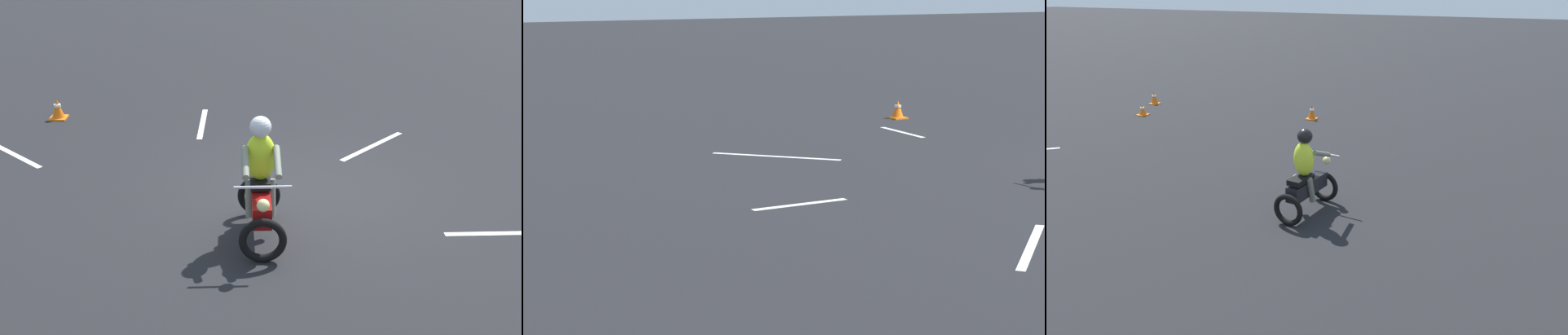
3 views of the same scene
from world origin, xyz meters
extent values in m
torus|color=black|center=(-1.48, 13.26, 0.30)|extent=(0.19, 0.61, 0.60)
torus|color=black|center=(-0.19, 13.07, 0.30)|extent=(0.19, 0.61, 0.60)
cube|color=black|center=(-0.84, 13.17, 0.52)|extent=(1.12, 0.40, 0.28)
cube|color=black|center=(-0.62, 13.14, 0.74)|extent=(0.59, 0.34, 0.10)
cylinder|color=silver|center=(-1.43, 13.25, 1.00)|extent=(0.14, 0.70, 0.04)
sphere|color=#F2E08C|center=(-1.56, 13.27, 0.82)|extent=(0.18, 0.18, 0.16)
ellipsoid|color=#D8F233|center=(-0.72, 13.15, 1.10)|extent=(0.33, 0.44, 0.64)
cylinder|color=slate|center=(-0.99, 13.39, 1.15)|extent=(0.55, 0.17, 0.27)
cylinder|color=slate|center=(-1.04, 13.00, 1.15)|extent=(0.55, 0.17, 0.27)
cylinder|color=slate|center=(-0.72, 13.29, 0.52)|extent=(0.26, 0.15, 0.51)
cylinder|color=slate|center=(-0.76, 13.01, 0.52)|extent=(0.26, 0.15, 0.51)
sphere|color=black|center=(-0.76, 13.16, 1.52)|extent=(0.32, 0.32, 0.28)
cube|color=orange|center=(-6.99, 4.59, 0.01)|extent=(0.32, 0.32, 0.03)
cone|color=orange|center=(-6.99, 4.59, 0.23)|extent=(0.24, 0.24, 0.41)
cylinder|color=white|center=(-6.99, 4.59, 0.29)|extent=(0.13, 0.13, 0.05)
cube|color=orange|center=(-5.53, 5.29, 0.01)|extent=(0.32, 0.32, 0.03)
cone|color=orange|center=(-5.53, 5.29, 0.19)|extent=(0.24, 0.24, 0.33)
cylinder|color=white|center=(-5.53, 5.29, 0.24)|extent=(0.13, 0.13, 0.05)
cube|color=orange|center=(-7.24, 10.57, 0.01)|extent=(0.32, 0.32, 0.03)
cone|color=orange|center=(-7.24, 10.57, 0.24)|extent=(0.24, 0.24, 0.43)
cylinder|color=white|center=(-7.24, 10.57, 0.31)|extent=(0.13, 0.13, 0.05)
camera|label=1|loc=(0.48, 9.88, 4.64)|focal=50.00mm
camera|label=2|loc=(-9.12, 12.40, 2.82)|focal=70.00mm
camera|label=3|loc=(7.21, 16.63, 4.12)|focal=35.00mm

